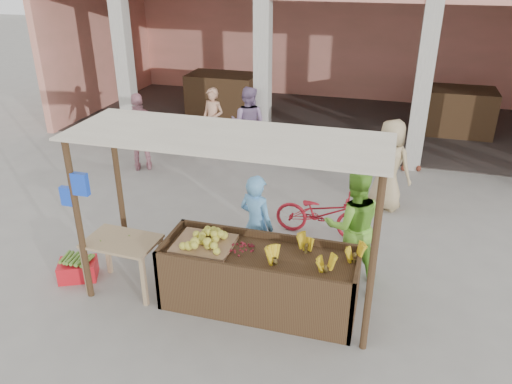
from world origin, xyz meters
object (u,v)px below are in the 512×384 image
(vendor_green, at_px, (353,223))
(side_table, at_px, (123,248))
(red_crate, at_px, (78,270))
(vendor_blue, at_px, (256,222))
(motorcycle, at_px, (322,212))
(fruit_stall, at_px, (259,281))

(vendor_green, bearing_deg, side_table, 4.47)
(red_crate, bearing_deg, side_table, -26.60)
(vendor_blue, xyz_separation_m, vendor_green, (1.37, 0.26, 0.06))
(red_crate, height_order, vendor_blue, vendor_blue)
(motorcycle, bearing_deg, fruit_stall, 168.29)
(vendor_green, bearing_deg, red_crate, -0.09)
(red_crate, relative_size, motorcycle, 0.32)
(fruit_stall, xyz_separation_m, motorcycle, (0.51, 2.12, 0.03))
(fruit_stall, distance_m, red_crate, 2.78)
(fruit_stall, xyz_separation_m, vendor_green, (1.10, 1.04, 0.50))
(fruit_stall, relative_size, red_crate, 4.85)
(side_table, distance_m, vendor_blue, 1.93)
(red_crate, xyz_separation_m, motorcycle, (3.27, 2.25, 0.30))
(vendor_blue, bearing_deg, red_crate, 42.21)
(vendor_green, bearing_deg, vendor_blue, -6.29)
(side_table, height_order, motorcycle, motorcycle)
(fruit_stall, bearing_deg, side_table, -175.66)
(vendor_green, bearing_deg, motorcycle, -77.99)
(vendor_blue, xyz_separation_m, motorcycle, (0.77, 1.33, -0.41))
(side_table, relative_size, red_crate, 1.90)
(vendor_green, distance_m, motorcycle, 1.32)
(red_crate, height_order, motorcycle, motorcycle)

